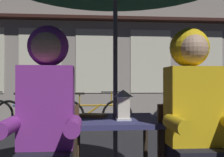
{
  "coord_description": "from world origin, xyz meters",
  "views": [
    {
      "loc": [
        -0.22,
        -2.18,
        1.02
      ],
      "look_at": [
        0.0,
        0.31,
        1.06
      ],
      "focal_mm": 43.98,
      "sensor_mm": 36.0,
      "label": 1
    }
  ],
  "objects": [
    {
      "name": "person_right_hooded",
      "position": [
        0.48,
        -0.43,
        0.85
      ],
      "size": [
        0.45,
        0.56,
        1.4
      ],
      "color": "black",
      "rests_on": "ground_plane"
    },
    {
      "name": "lantern",
      "position": [
        0.05,
        -0.12,
        0.86
      ],
      "size": [
        0.11,
        0.11,
        0.23
      ],
      "color": "white",
      "rests_on": "cafe_table"
    },
    {
      "name": "cafe_table",
      "position": [
        0.0,
        0.0,
        0.64
      ],
      "size": [
        0.72,
        0.72,
        0.74
      ],
      "color": "navy",
      "rests_on": "ground_plane"
    },
    {
      "name": "book",
      "position": [
        -0.17,
        0.09,
        0.75
      ],
      "size": [
        0.23,
        0.2,
        0.02
      ],
      "primitive_type": "cube",
      "rotation": [
        0.0,
        0.0,
        -0.32
      ],
      "color": "olive",
      "rests_on": "cafe_table"
    },
    {
      "name": "bicycle_second",
      "position": [
        -1.37,
        3.56,
        0.35
      ],
      "size": [
        1.65,
        0.42,
        0.84
      ],
      "color": "black",
      "rests_on": "ground_plane"
    },
    {
      "name": "person_left_hooded",
      "position": [
        -0.48,
        -0.43,
        0.85
      ],
      "size": [
        0.45,
        0.56,
        1.4
      ],
      "color": "black",
      "rests_on": "ground_plane"
    },
    {
      "name": "shopfront_building",
      "position": [
        -0.74,
        5.4,
        3.09
      ],
      "size": [
        10.0,
        0.93,
        6.2
      ],
      "color": "#9E9389",
      "rests_on": "ground_plane"
    },
    {
      "name": "bicycle_third",
      "position": [
        -0.11,
        3.62,
        0.35
      ],
      "size": [
        1.68,
        0.13,
        0.84
      ],
      "color": "black",
      "rests_on": "ground_plane"
    }
  ]
}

